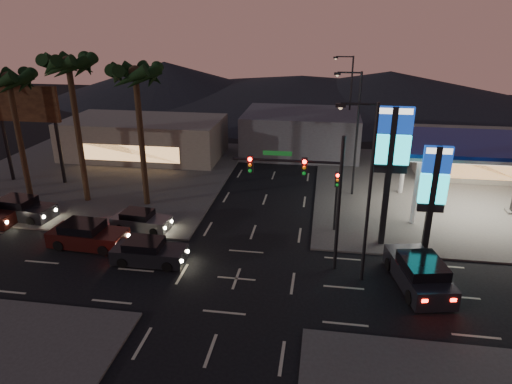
% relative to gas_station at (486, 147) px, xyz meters
% --- Properties ---
extents(ground, '(140.00, 140.00, 0.00)m').
position_rel_gas_station_xyz_m(ground, '(-16.00, -12.00, -5.08)').
color(ground, black).
rests_on(ground, ground).
extents(corner_lot_ne, '(24.00, 24.00, 0.12)m').
position_rel_gas_station_xyz_m(corner_lot_ne, '(0.00, 4.00, -5.02)').
color(corner_lot_ne, '#47443F').
rests_on(corner_lot_ne, ground).
extents(corner_lot_nw, '(24.00, 24.00, 0.12)m').
position_rel_gas_station_xyz_m(corner_lot_nw, '(-32.00, 4.00, -5.02)').
color(corner_lot_nw, '#47443F').
rests_on(corner_lot_nw, ground).
extents(gas_station, '(12.20, 8.20, 5.47)m').
position_rel_gas_station_xyz_m(gas_station, '(0.00, 0.00, 0.00)').
color(gas_station, silver).
rests_on(gas_station, ground).
extents(convenience_store, '(10.00, 6.00, 4.00)m').
position_rel_gas_station_xyz_m(convenience_store, '(2.00, 9.00, -3.08)').
color(convenience_store, '#726B5B').
rests_on(convenience_store, ground).
extents(pylon_sign_tall, '(2.20, 0.35, 9.00)m').
position_rel_gas_station_xyz_m(pylon_sign_tall, '(-7.50, -6.50, 1.31)').
color(pylon_sign_tall, black).
rests_on(pylon_sign_tall, ground).
extents(pylon_sign_short, '(1.60, 0.35, 7.00)m').
position_rel_gas_station_xyz_m(pylon_sign_short, '(-5.00, -7.50, -0.42)').
color(pylon_sign_short, black).
rests_on(pylon_sign_short, ground).
extents(traffic_signal_mast, '(6.10, 0.39, 8.00)m').
position_rel_gas_station_xyz_m(traffic_signal_mast, '(-12.24, -10.01, 0.15)').
color(traffic_signal_mast, black).
rests_on(traffic_signal_mast, ground).
extents(pedestal_signal, '(0.32, 0.39, 4.30)m').
position_rel_gas_station_xyz_m(pedestal_signal, '(-10.50, -5.02, -2.16)').
color(pedestal_signal, black).
rests_on(pedestal_signal, ground).
extents(streetlight_near, '(2.14, 0.25, 10.00)m').
position_rel_gas_station_xyz_m(streetlight_near, '(-9.21, -11.00, 0.64)').
color(streetlight_near, black).
rests_on(streetlight_near, ground).
extents(streetlight_mid, '(2.14, 0.25, 10.00)m').
position_rel_gas_station_xyz_m(streetlight_mid, '(-9.21, 2.00, 0.64)').
color(streetlight_mid, black).
rests_on(streetlight_mid, ground).
extents(streetlight_far, '(2.14, 0.25, 10.00)m').
position_rel_gas_station_xyz_m(streetlight_far, '(-9.21, 16.00, 0.64)').
color(streetlight_far, black).
rests_on(streetlight_far, ground).
extents(palm_a, '(4.41, 4.41, 10.86)m').
position_rel_gas_station_xyz_m(palm_a, '(-25.00, -2.50, 4.35)').
color(palm_a, black).
rests_on(palm_a, ground).
extents(palm_b, '(4.41, 4.41, 11.46)m').
position_rel_gas_station_xyz_m(palm_b, '(-30.00, -2.50, 4.89)').
color(palm_b, black).
rests_on(palm_b, ground).
extents(palm_c, '(4.41, 4.41, 10.26)m').
position_rel_gas_station_xyz_m(palm_c, '(-35.00, -2.50, 3.80)').
color(palm_c, black).
rests_on(palm_c, ground).
extents(billboard, '(6.00, 0.30, 8.50)m').
position_rel_gas_station_xyz_m(billboard, '(-36.50, 1.00, 1.25)').
color(billboard, black).
rests_on(billboard, ground).
extents(building_far_west, '(16.00, 8.00, 4.00)m').
position_rel_gas_station_xyz_m(building_far_west, '(-30.00, 10.00, -3.08)').
color(building_far_west, '#726B5B').
rests_on(building_far_west, ground).
extents(building_far_mid, '(12.00, 9.00, 4.40)m').
position_rel_gas_station_xyz_m(building_far_mid, '(-14.00, 14.00, -2.88)').
color(building_far_mid, '#4C4C51').
rests_on(building_far_mid, ground).
extents(hill_left, '(40.00, 40.00, 6.00)m').
position_rel_gas_station_xyz_m(hill_left, '(-41.00, 48.00, -2.08)').
color(hill_left, black).
rests_on(hill_left, ground).
extents(hill_right, '(50.00, 50.00, 5.00)m').
position_rel_gas_station_xyz_m(hill_right, '(-1.00, 48.00, -2.58)').
color(hill_right, black).
rests_on(hill_right, ground).
extents(hill_center, '(60.00, 60.00, 4.00)m').
position_rel_gas_station_xyz_m(hill_center, '(-16.00, 48.00, -3.08)').
color(hill_center, black).
rests_on(hill_center, ground).
extents(car_lane_a_front, '(4.50, 1.93, 1.46)m').
position_rel_gas_station_xyz_m(car_lane_a_front, '(-21.57, -10.98, -4.40)').
color(car_lane_a_front, black).
rests_on(car_lane_a_front, ground).
extents(car_lane_a_mid, '(5.12, 2.36, 1.63)m').
position_rel_gas_station_xyz_m(car_lane_a_mid, '(-26.21, -9.60, -4.32)').
color(car_lane_a_mid, '#34100E').
rests_on(car_lane_a_mid, ground).
extents(car_lane_b_front, '(4.21, 2.04, 1.33)m').
position_rel_gas_station_xyz_m(car_lane_b_front, '(-23.79, -6.69, -4.46)').
color(car_lane_b_front, '#535355').
rests_on(car_lane_b_front, ground).
extents(car_lane_b_mid, '(5.00, 2.50, 1.58)m').
position_rel_gas_station_xyz_m(car_lane_b_mid, '(-33.13, -6.29, -4.35)').
color(car_lane_b_mid, black).
rests_on(car_lane_b_mid, ground).
extents(suv_station, '(3.24, 5.62, 1.77)m').
position_rel_gas_station_xyz_m(suv_station, '(-5.98, -11.23, -4.26)').
color(suv_station, black).
rests_on(suv_station, ground).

